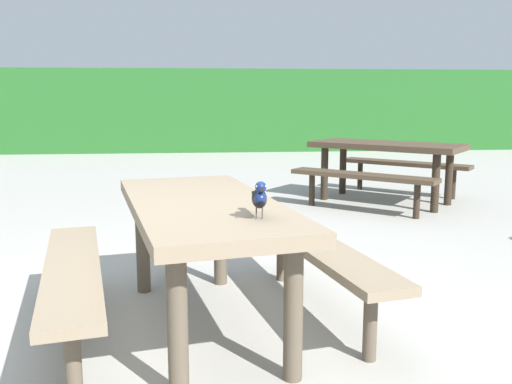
{
  "coord_description": "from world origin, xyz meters",
  "views": [
    {
      "loc": [
        0.19,
        -2.8,
        1.3
      ],
      "look_at": [
        0.45,
        -0.14,
        0.84
      ],
      "focal_mm": 38.9,
      "sensor_mm": 36.0,
      "label": 1
    }
  ],
  "objects": [
    {
      "name": "picnic_table_foreground",
      "position": [
        0.19,
        0.21,
        0.56
      ],
      "size": [
        1.99,
        2.02,
        0.74
      ],
      "color": "#84725B",
      "rests_on": "ground"
    },
    {
      "name": "bird_grackle",
      "position": [
        0.45,
        -0.3,
        0.84
      ],
      "size": [
        0.07,
        0.29,
        0.18
      ],
      "color": "black",
      "rests_on": "picnic_table_foreground"
    },
    {
      "name": "picnic_table_mid_left",
      "position": [
        2.45,
        3.8,
        0.56
      ],
      "size": [
        2.39,
        2.39,
        0.74
      ],
      "color": "#473828",
      "rests_on": "ground"
    },
    {
      "name": "ground_plane",
      "position": [
        0.0,
        0.0,
        0.0
      ],
      "size": [
        60.0,
        60.0,
        0.0
      ],
      "primitive_type": "plane",
      "color": "#A3A099"
    },
    {
      "name": "hedge_wall",
      "position": [
        0.0,
        10.96,
        0.96
      ],
      "size": [
        28.0,
        1.61,
        1.93
      ],
      "primitive_type": "cube",
      "color": "#235B23",
      "rests_on": "ground"
    }
  ]
}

